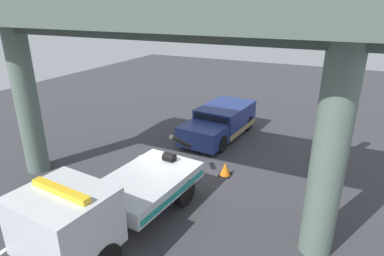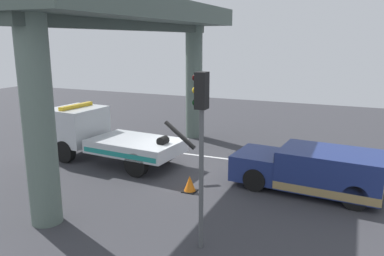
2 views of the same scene
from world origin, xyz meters
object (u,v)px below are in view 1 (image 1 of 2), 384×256
towed_van_green (221,122)px  traffic_cone_orange (225,169)px  traffic_light_near (328,97)px  tow_truck_white (106,203)px

towed_van_green → traffic_cone_orange: bearing=23.7°
towed_van_green → traffic_light_near: size_ratio=1.16×
towed_van_green → traffic_cone_orange: towed_van_green is taller
tow_truck_white → traffic_cone_orange: 5.59m
tow_truck_white → towed_van_green: (-9.27, 0.07, -0.42)m
tow_truck_white → traffic_light_near: traffic_light_near is taller
tow_truck_white → traffic_light_near: size_ratio=1.58×
towed_van_green → traffic_cone_orange: (4.08, 1.79, -0.50)m
traffic_cone_orange → traffic_light_near: bearing=117.6°
tow_truck_white → traffic_cone_orange: (-5.19, 1.87, -0.92)m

